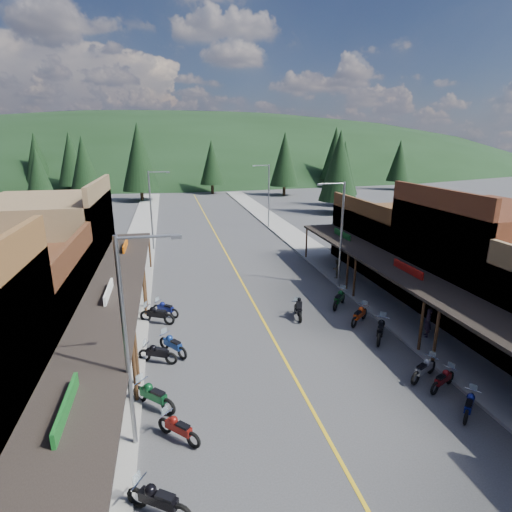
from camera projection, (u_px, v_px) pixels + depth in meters
ground at (277, 346)px, 21.90m from camera, size 220.00×220.00×0.00m
centerline at (225, 251)px, 40.64m from camera, size 0.15×90.00×0.01m
sidewalk_west at (136, 256)px, 38.82m from camera, size 3.40×94.00×0.15m
sidewalk_east at (306, 246)px, 42.43m from camera, size 3.40×94.00×0.15m
shop_west_2 at (4, 314)px, 19.92m from camera, size 10.90×9.00×6.20m
shop_west_3 at (51, 247)px, 28.64m from camera, size 10.90×10.20×8.20m
shop_east_2 at (480, 261)px, 25.37m from camera, size 10.90×9.00×8.20m
shop_east_3 at (396, 240)px, 34.64m from camera, size 10.90×10.20×6.20m
streetlight_0 at (130, 336)px, 13.58m from camera, size 2.16×0.18×8.00m
streetlight_1 at (152, 207)px, 39.83m from camera, size 2.16×0.18×8.00m
streetlight_2 at (340, 230)px, 29.60m from camera, size 2.16×0.18×8.00m
streetlight_3 at (268, 193)px, 50.22m from camera, size 2.16×0.18×8.00m
ridge_hill at (181, 171)px, 148.46m from camera, size 310.00×140.00×60.00m
pine_1 at (71, 159)px, 80.51m from camera, size 5.88×5.88×12.50m
pine_2 at (139, 157)px, 71.96m from camera, size 6.72×6.72×14.00m
pine_3 at (212, 162)px, 82.79m from camera, size 5.04×5.04×11.00m
pine_4 at (285, 159)px, 79.87m from camera, size 5.88×5.88×12.50m
pine_5 at (335, 153)px, 94.24m from camera, size 6.72×6.72×14.00m
pine_6 at (399, 161)px, 89.65m from camera, size 5.04×5.04×11.00m
pine_7 at (37, 158)px, 84.47m from camera, size 5.88×5.88×12.50m
pine_8 at (39, 179)px, 53.15m from camera, size 4.48×4.48×10.00m
pine_9 at (344, 168)px, 67.29m from camera, size 4.93×4.93×10.80m
pine_10 at (84, 167)px, 63.13m from camera, size 5.38×5.38×11.60m
pine_11 at (339, 166)px, 59.68m from camera, size 5.82×5.82×12.40m
bike_west_4 at (158, 499)px, 11.85m from camera, size 2.24×1.83×1.26m
bike_west_5 at (178, 427)px, 14.89m from camera, size 1.90×1.90×1.15m
bike_west_6 at (153, 395)px, 16.66m from camera, size 2.20×2.17×1.32m
bike_west_7 at (157, 352)px, 20.11m from camera, size 2.15×1.50×1.17m
bike_west_8 at (173, 344)px, 20.91m from camera, size 1.86×2.17×1.24m
bike_west_9 at (157, 314)px, 24.47m from camera, size 2.35×1.73×1.29m
bike_west_10 at (165, 308)px, 25.51m from camera, size 1.95×1.79×1.14m
bike_east_4 at (469, 404)px, 16.27m from camera, size 1.81×1.72×1.07m
bike_east_5 at (443, 379)px, 17.99m from camera, size 1.98×1.39×1.08m
bike_east_6 at (424, 368)px, 18.74m from camera, size 2.14×1.55×1.18m
bike_east_7 at (381, 329)px, 22.45m from camera, size 1.98×2.37×1.34m
bike_east_8 at (359, 314)px, 24.50m from camera, size 2.09×1.93×1.22m
bike_east_9 at (339, 298)px, 26.94m from camera, size 2.07×2.21×1.30m
rider_on_bike at (298, 309)px, 25.22m from camera, size 0.86×2.00×1.48m
pedestrian_east_a at (428, 323)px, 22.47m from camera, size 0.61×0.73×1.70m
pedestrian_east_b at (337, 269)px, 32.14m from camera, size 0.87×0.69×1.56m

